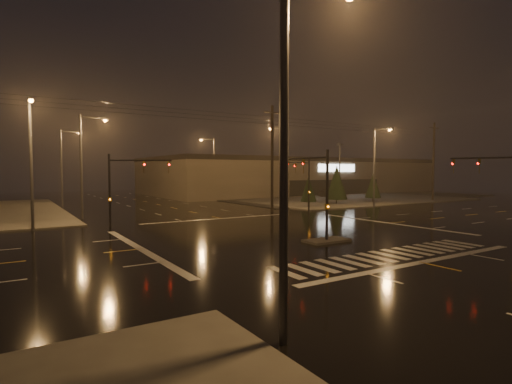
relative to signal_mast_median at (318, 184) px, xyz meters
The scene contains 25 objects.
ground 4.85m from the signal_mast_median, 90.00° to the left, with size 140.00×140.00×0.00m, color black.
sidewalk_ne 44.80m from the signal_mast_median, 47.79° to the left, with size 36.00×36.00×0.12m, color #403E39.
median_island 3.79m from the signal_mast_median, 90.00° to the right, with size 3.00×1.60×0.15m, color #403E39.
crosswalk 7.01m from the signal_mast_median, 90.00° to the right, with size 15.00×2.60×0.01m, color beige.
stop_bar_near 8.77m from the signal_mast_median, 90.00° to the right, with size 16.00×0.50×0.01m, color beige.
stop_bar_far 14.56m from the signal_mast_median, 90.00° to the left, with size 16.00×0.50×0.01m, color beige.
parking_lot 46.95m from the signal_mast_median, 41.60° to the left, with size 50.00×24.00×0.08m, color black.
retail_building 60.26m from the signal_mast_median, 54.49° to the left, with size 60.20×28.30×7.20m.
signal_mast_median is the anchor object (origin of this frame).
signal_mast_ne 16.27m from the signal_mast_median, 54.28° to the left, with size 4.84×1.86×6.00m.
signal_mast_nw 16.27m from the signal_mast_median, 125.72° to the left, with size 4.84×1.86×6.00m.
signal_mast_se 12.22m from the signal_mast_median, 33.15° to the right, with size 1.55×3.87×6.00m.
streetlight_0 16.48m from the signal_mast_median, 133.15° to the right, with size 2.77×0.32×10.00m.
streetlight_1 23.94m from the signal_mast_median, 117.96° to the left, with size 2.77×0.32×10.00m.
streetlight_2 38.78m from the signal_mast_median, 106.79° to the left, with size 2.77×0.32×10.00m.
streetlight_3 22.20m from the signal_mast_median, 59.61° to the left, with size 2.77×0.32×10.00m.
streetlight_4 40.69m from the signal_mast_median, 74.03° to the left, with size 2.77×0.32×10.00m.
streetlight_5 21.53m from the signal_mast_median, 138.30° to the left, with size 0.32×2.77×10.00m.
streetlight_6 26.29m from the signal_mast_median, 32.94° to the left, with size 0.32×2.77×10.00m.
utility_pole_1 19.00m from the signal_mast_median, 64.89° to the left, with size 2.20×0.32×12.00m.
utility_pole_2 41.73m from the signal_mast_median, 24.19° to the left, with size 2.20×0.32×12.00m.
conifer_0 24.66m from the signal_mast_median, 51.78° to the left, with size 2.06×2.06×3.92m.
conifer_1 29.54m from the signal_mast_median, 44.04° to the left, with size 3.01×3.01×5.40m.
conifer_2 34.29m from the signal_mast_median, 35.54° to the left, with size 2.34×2.34×4.35m.
car_parked 43.58m from the signal_mast_median, 46.54° to the left, with size 1.83×4.56×1.55m, color black.
Camera 1 is at (-17.65, -23.43, 4.61)m, focal length 28.00 mm.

